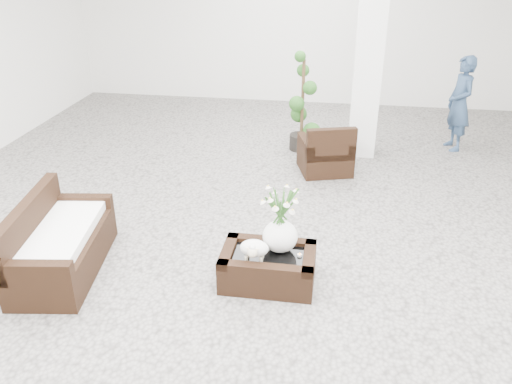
# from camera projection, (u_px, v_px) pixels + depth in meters

# --- Properties ---
(ground) EXTENTS (11.00, 11.00, 0.00)m
(ground) POSITION_uv_depth(u_px,v_px,m) (257.00, 237.00, 5.94)
(ground) COLOR gray
(ground) RESTS_ON ground
(column) EXTENTS (0.40, 0.40, 3.50)m
(column) POSITION_uv_depth(u_px,v_px,m) (371.00, 39.00, 7.48)
(column) COLOR white
(column) RESTS_ON ground
(coffee_table) EXTENTS (0.90, 0.60, 0.31)m
(coffee_table) POSITION_uv_depth(u_px,v_px,m) (268.00, 268.00, 5.11)
(coffee_table) COLOR black
(coffee_table) RESTS_ON ground
(sheep_figurine) EXTENTS (0.28, 0.23, 0.21)m
(sheep_figurine) POSITION_uv_depth(u_px,v_px,m) (254.00, 250.00, 4.92)
(sheep_figurine) COLOR white
(sheep_figurine) RESTS_ON coffee_table
(planter_narcissus) EXTENTS (0.44, 0.44, 0.80)m
(planter_narcissus) POSITION_uv_depth(u_px,v_px,m) (281.00, 214.00, 4.94)
(planter_narcissus) COLOR white
(planter_narcissus) RESTS_ON coffee_table
(tealight) EXTENTS (0.04, 0.04, 0.03)m
(tealight) POSITION_uv_depth(u_px,v_px,m) (300.00, 255.00, 5.01)
(tealight) COLOR white
(tealight) RESTS_ON coffee_table
(armchair) EXTENTS (0.85, 0.83, 0.74)m
(armchair) POSITION_uv_depth(u_px,v_px,m) (326.00, 147.00, 7.46)
(armchair) COLOR black
(armchair) RESTS_ON ground
(loveseat) EXTENTS (0.88, 1.51, 0.76)m
(loveseat) POSITION_uv_depth(u_px,v_px,m) (61.00, 237.00, 5.20)
(loveseat) COLOR black
(loveseat) RESTS_ON ground
(topiary) EXTENTS (0.41, 0.41, 1.53)m
(topiary) POSITION_uv_depth(u_px,v_px,m) (303.00, 103.00, 8.06)
(topiary) COLOR #1F4817
(topiary) RESTS_ON ground
(shopper) EXTENTS (0.48, 0.61, 1.48)m
(shopper) POSITION_uv_depth(u_px,v_px,m) (460.00, 104.00, 8.10)
(shopper) COLOR navy
(shopper) RESTS_ON ground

